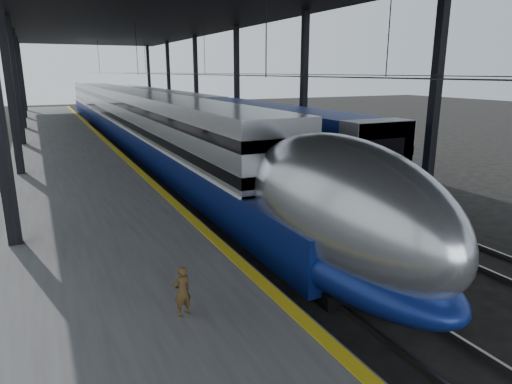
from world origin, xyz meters
TOP-DOWN VIEW (x-y plane):
  - ground at (0.00, 0.00)m, footprint 160.00×160.00m
  - platform at (-3.50, 20.00)m, footprint 6.00×80.00m
  - yellow_strip at (-0.70, 20.00)m, footprint 0.30×80.00m
  - rails at (4.50, 20.00)m, footprint 6.52×80.00m
  - canopy at (1.90, 20.00)m, footprint 18.00×75.00m
  - tgv_train at (2.00, 28.27)m, footprint 2.95×65.20m
  - second_train at (7.00, 31.96)m, footprint 2.77×56.05m
  - child at (-2.73, -0.76)m, footprint 0.42×0.33m

SIDE VIEW (x-z plane):
  - ground at x=0.00m, z-range 0.00..0.00m
  - rails at x=4.50m, z-range 0.00..0.16m
  - platform at x=-3.50m, z-range 0.00..1.00m
  - yellow_strip at x=-0.70m, z-range 1.00..1.01m
  - child at x=-2.73m, z-range 1.00..2.02m
  - second_train at x=7.00m, z-range 0.02..3.84m
  - tgv_train at x=2.00m, z-range -0.14..4.10m
  - canopy at x=1.90m, z-range 4.38..13.85m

